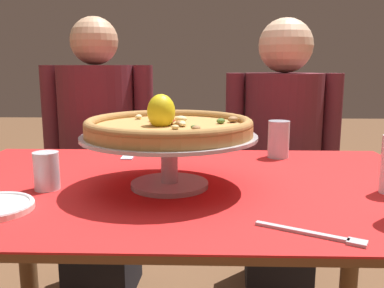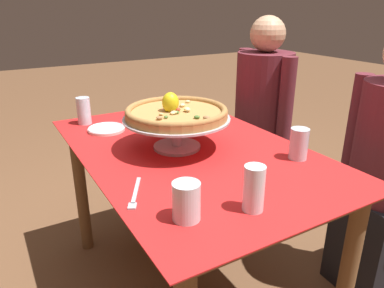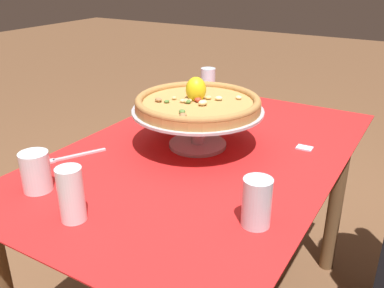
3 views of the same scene
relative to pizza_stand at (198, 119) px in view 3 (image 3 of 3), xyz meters
name	(u,v)px [view 3 (image 3 of 3)]	position (x,y,z in m)	size (l,w,h in m)	color
dining_table	(204,181)	(0.03, 0.04, -0.20)	(1.28, 0.82, 0.72)	brown
pizza_stand	(198,119)	(0.00, 0.00, 0.00)	(0.42, 0.42, 0.13)	#B7B7C1
pizza	(198,102)	(0.00, 0.00, 0.06)	(0.40, 0.40, 0.10)	#BC8447
water_glass_side_left	(229,109)	(-0.29, -0.03, -0.05)	(0.06, 0.06, 0.09)	silver
water_glass_side_right	(72,197)	(0.52, -0.03, -0.04)	(0.06, 0.06, 0.13)	white
water_glass_front_left	(208,84)	(-0.50, -0.24, -0.04)	(0.06, 0.06, 0.13)	silver
water_glass_front_right	(36,174)	(0.47, -0.22, -0.05)	(0.08, 0.08, 0.11)	silver
water_glass_back_right	(257,205)	(0.32, 0.34, -0.04)	(0.07, 0.07, 0.12)	silver
side_plate	(202,106)	(-0.35, -0.18, -0.09)	(0.17, 0.17, 0.02)	silver
dinner_fork	(72,157)	(0.28, -0.29, -0.09)	(0.18, 0.11, 0.01)	#B7B7C1
sugar_packet	(304,148)	(-0.16, 0.31, -0.09)	(0.05, 0.04, 0.01)	silver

